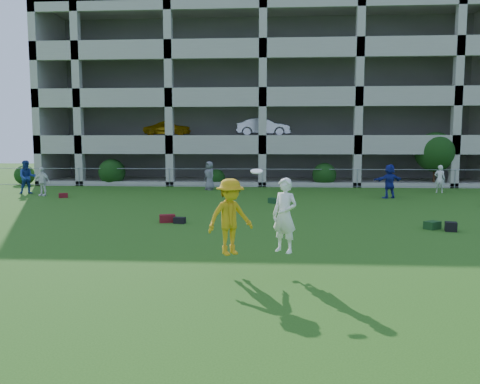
# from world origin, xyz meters

# --- Properties ---
(ground) EXTENTS (100.00, 100.00, 0.00)m
(ground) POSITION_xyz_m (0.00, 0.00, 0.00)
(ground) COLOR #235114
(ground) RESTS_ON ground
(bystander_a) EXTENTS (1.14, 1.07, 1.87)m
(bystander_a) POSITION_xyz_m (-12.98, 14.26, 0.93)
(bystander_a) COLOR navy
(bystander_a) RESTS_ON ground
(bystander_b) EXTENTS (0.97, 0.57, 1.55)m
(bystander_b) POSITION_xyz_m (-11.68, 13.37, 0.78)
(bystander_b) COLOR white
(bystander_b) RESTS_ON ground
(bystander_c) EXTENTS (0.97, 0.99, 1.72)m
(bystander_c) POSITION_xyz_m (-3.15, 17.02, 0.86)
(bystander_c) COLOR slate
(bystander_c) RESTS_ON ground
(bystander_d) EXTENTS (1.70, 1.04, 1.75)m
(bystander_d) POSITION_xyz_m (6.60, 13.50, 0.88)
(bystander_d) COLOR navy
(bystander_d) RESTS_ON ground
(bystander_e) EXTENTS (0.67, 0.54, 1.58)m
(bystander_e) POSITION_xyz_m (10.08, 16.20, 0.79)
(bystander_e) COLOR silver
(bystander_e) RESTS_ON ground
(bag_red_a) EXTENTS (0.62, 0.45, 0.28)m
(bag_red_a) POSITION_xyz_m (-3.21, 5.61, 0.14)
(bag_red_a) COLOR #510D12
(bag_red_a) RESTS_ON ground
(bag_black_b) EXTENTS (0.44, 0.32, 0.22)m
(bag_black_b) POSITION_xyz_m (-2.73, 5.43, 0.11)
(bag_black_b) COLOR black
(bag_black_b) RESTS_ON ground
(bag_green_c) EXTENTS (0.61, 0.58, 0.26)m
(bag_green_c) POSITION_xyz_m (5.87, 4.87, 0.13)
(bag_green_c) COLOR #123316
(bag_green_c) RESTS_ON ground
(crate_d) EXTENTS (0.43, 0.43, 0.30)m
(crate_d) POSITION_xyz_m (6.34, 4.53, 0.15)
(crate_d) COLOR black
(crate_d) RESTS_ON ground
(bag_red_f) EXTENTS (0.53, 0.44, 0.24)m
(bag_red_f) POSITION_xyz_m (-10.21, 12.61, 0.12)
(bag_red_f) COLOR #530E0F
(bag_red_f) RESTS_ON ground
(bag_green_g) EXTENTS (0.58, 0.55, 0.25)m
(bag_green_g) POSITION_xyz_m (0.67, 11.08, 0.12)
(bag_green_g) COLOR #123319
(bag_green_g) RESTS_ON ground
(frisbee_contest) EXTENTS (2.18, 1.12, 1.88)m
(frisbee_contest) POSITION_xyz_m (-0.11, -0.70, 1.26)
(frisbee_contest) COLOR gold
(frisbee_contest) RESTS_ON ground
(parking_garage) EXTENTS (30.00, 14.00, 12.00)m
(parking_garage) POSITION_xyz_m (-0.01, 27.70, 6.01)
(parking_garage) COLOR #9E998C
(parking_garage) RESTS_ON ground
(fence) EXTENTS (36.06, 0.06, 1.20)m
(fence) POSITION_xyz_m (0.00, 19.00, 0.61)
(fence) COLOR gray
(fence) RESTS_ON ground
(shrub_row) EXTENTS (34.38, 2.52, 3.50)m
(shrub_row) POSITION_xyz_m (4.59, 19.70, 1.51)
(shrub_row) COLOR #163D11
(shrub_row) RESTS_ON ground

